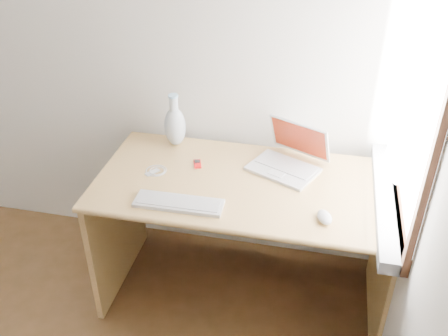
% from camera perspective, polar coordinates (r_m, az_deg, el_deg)
% --- Properties ---
extents(back_wall, '(3.50, 0.04, 2.60)m').
position_cam_1_polar(back_wall, '(2.91, -16.70, 14.48)').
color(back_wall, white).
rests_on(back_wall, floor).
extents(window, '(0.11, 0.99, 1.10)m').
position_cam_1_polar(window, '(2.19, 20.79, 7.10)').
color(window, white).
rests_on(window, right_wall).
extents(desk, '(1.46, 0.73, 0.77)m').
position_cam_1_polar(desk, '(2.64, 2.67, -4.55)').
color(desk, tan).
rests_on(desk, floor).
extents(laptop, '(0.39, 0.39, 0.22)m').
position_cam_1_polar(laptop, '(2.55, 6.92, 1.19)').
color(laptop, silver).
rests_on(laptop, desk).
extents(external_keyboard, '(0.41, 0.13, 0.02)m').
position_cam_1_polar(external_keyboard, '(2.29, -5.20, -4.00)').
color(external_keyboard, silver).
rests_on(external_keyboard, desk).
extents(mouse, '(0.09, 0.12, 0.04)m').
position_cam_1_polar(mouse, '(2.23, 11.42, -5.52)').
color(mouse, silver).
rests_on(mouse, desk).
extents(ipod, '(0.06, 0.09, 0.01)m').
position_cam_1_polar(ipod, '(2.57, -3.05, 0.48)').
color(ipod, red).
rests_on(ipod, desk).
extents(cable_coil, '(0.11, 0.11, 0.01)m').
position_cam_1_polar(cable_coil, '(2.54, -7.77, -0.29)').
color(cable_coil, silver).
rests_on(cable_coil, desk).
extents(remote, '(0.07, 0.08, 0.01)m').
position_cam_1_polar(remote, '(2.53, -8.18, -0.48)').
color(remote, silver).
rests_on(remote, desk).
extents(vase, '(0.12, 0.12, 0.30)m').
position_cam_1_polar(vase, '(2.70, -5.63, 4.91)').
color(vase, silver).
rests_on(vase, desk).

